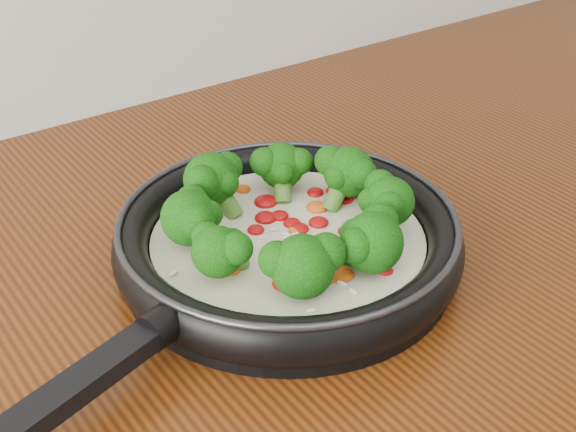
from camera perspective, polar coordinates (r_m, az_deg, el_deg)
skillet at (r=0.66m, az=-0.11°, el=-1.55°), size 0.48×0.36×0.08m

